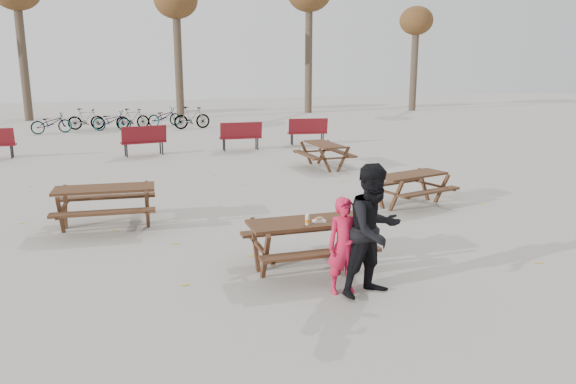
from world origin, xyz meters
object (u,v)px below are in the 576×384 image
object	(u,v)px
child	(344,246)
picnic_table_north	(106,208)
adult	(374,230)
picnic_table_far	(324,156)
picnic_table_east	(410,190)
soda_bottle	(307,220)
food_tray	(319,221)
main_picnic_table	(308,233)

from	to	relation	value
child	picnic_table_north	distance (m)	5.28
adult	picnic_table_far	xyz separation A→B (m)	(2.75, 9.01, -0.55)
picnic_table_east	soda_bottle	bearing A→B (deg)	-153.11
food_tray	child	distance (m)	0.88
adult	picnic_table_north	world-z (taller)	adult
child	adult	bearing A→B (deg)	-23.85
soda_bottle	picnic_table_far	xyz separation A→B (m)	(3.36, 8.03, -0.48)
main_picnic_table	picnic_table_far	world-z (taller)	main_picnic_table
adult	picnic_table_far	distance (m)	9.43
food_tray	picnic_table_north	distance (m)	4.59
child	picnic_table_far	distance (m)	9.36
child	picnic_table_east	world-z (taller)	child
food_tray	adult	world-z (taller)	adult
main_picnic_table	food_tray	bearing A→B (deg)	-42.48
main_picnic_table	food_tray	world-z (taller)	food_tray
adult	picnic_table_east	size ratio (longest dim) A/B	1.10
child	picnic_table_east	distance (m)	5.22
food_tray	child	size ratio (longest dim) A/B	0.13
adult	child	bearing A→B (deg)	136.12
adult	picnic_table_east	distance (m)	5.17
soda_bottle	child	distance (m)	0.86
child	soda_bottle	bearing A→B (deg)	110.90
child	picnic_table_far	size ratio (longest dim) A/B	0.79
child	picnic_table_east	bearing A→B (deg)	53.60
picnic_table_north	picnic_table_far	xyz separation A→B (m)	(6.24, 4.60, -0.03)
food_tray	adult	bearing A→B (deg)	-69.40
main_picnic_table	picnic_table_north	distance (m)	4.39
picnic_table_east	picnic_table_far	xyz separation A→B (m)	(-0.20, 4.80, 0.01)
picnic_table_east	food_tray	bearing A→B (deg)	-151.95
soda_bottle	child	world-z (taller)	child
food_tray	child	xyz separation A→B (m)	(0.04, -0.87, -0.11)
adult	picnic_table_north	size ratio (longest dim) A/B	0.99
food_tray	adult	size ratio (longest dim) A/B	0.10
main_picnic_table	adult	distance (m)	1.33
child	picnic_table_east	size ratio (longest dim) A/B	0.82
soda_bottle	picnic_table_north	world-z (taller)	soda_bottle
soda_bottle	picnic_table_east	distance (m)	4.83
soda_bottle	food_tray	bearing A→B (deg)	18.00
main_picnic_table	picnic_table_far	distance (m)	8.50
child	picnic_table_north	world-z (taller)	child
food_tray	picnic_table_far	size ratio (longest dim) A/B	0.10
adult	picnic_table_north	bearing A→B (deg)	111.32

